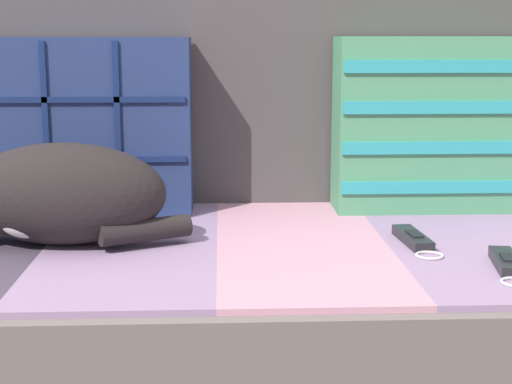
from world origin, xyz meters
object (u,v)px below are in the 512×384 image
at_px(throw_pillow_striped, 433,124).
at_px(throw_pillow_quilted, 87,126).
at_px(sleeping_cat, 57,197).
at_px(couch, 218,347).
at_px(game_remote_far, 507,263).
at_px(game_remote_near, 414,239).

bearing_deg(throw_pillow_striped, throw_pillow_quilted, 179.96).
height_order(throw_pillow_quilted, sleeping_cat, throw_pillow_quilted).
height_order(throw_pillow_quilted, throw_pillow_striped, throw_pillow_striped).
xyz_separation_m(throw_pillow_striped, sleeping_cat, (-0.75, -0.27, -0.10)).
xyz_separation_m(couch, throw_pillow_striped, (0.47, 0.23, 0.41)).
height_order(couch, sleeping_cat, sleeping_cat).
height_order(couch, game_remote_far, game_remote_far).
bearing_deg(game_remote_far, couch, 153.86).
relative_size(game_remote_near, game_remote_far, 1.03).
height_order(throw_pillow_striped, game_remote_near, throw_pillow_striped).
bearing_deg(throw_pillow_striped, game_remote_far, -89.39).
bearing_deg(throw_pillow_quilted, throw_pillow_striped, -0.04).
relative_size(throw_pillow_striped, game_remote_far, 2.26).
bearing_deg(sleeping_cat, game_remote_near, -2.84).
distance_m(couch, game_remote_near, 0.43).
relative_size(couch, game_remote_far, 10.53).
bearing_deg(game_remote_far, sleeping_cat, 165.78).
bearing_deg(throw_pillow_striped, sleeping_cat, -160.57).
height_order(throw_pillow_quilted, game_remote_far, throw_pillow_quilted).
height_order(throw_pillow_quilted, game_remote_near, throw_pillow_quilted).
bearing_deg(sleeping_cat, couch, 7.76).
bearing_deg(sleeping_cat, throw_pillow_quilted, 86.95).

